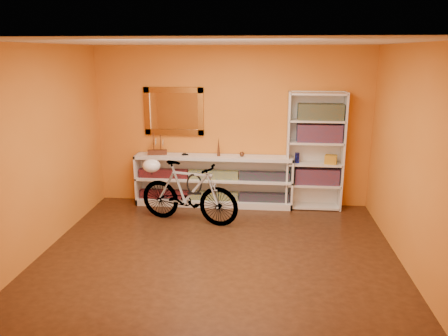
# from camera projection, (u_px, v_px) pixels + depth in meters

# --- Properties ---
(floor) EXTENTS (4.50, 4.00, 0.01)m
(floor) POSITION_uv_depth(u_px,v_px,m) (219.00, 254.00, 5.53)
(floor) COLOR black
(floor) RESTS_ON ground
(ceiling) EXTENTS (4.50, 4.00, 0.01)m
(ceiling) POSITION_uv_depth(u_px,v_px,m) (218.00, 42.00, 4.85)
(ceiling) COLOR silver
(ceiling) RESTS_ON ground
(back_wall) EXTENTS (4.50, 0.01, 2.60)m
(back_wall) POSITION_uv_depth(u_px,v_px,m) (232.00, 127.00, 7.11)
(back_wall) COLOR orange
(back_wall) RESTS_ON ground
(left_wall) EXTENTS (0.01, 4.00, 2.60)m
(left_wall) POSITION_uv_depth(u_px,v_px,m) (39.00, 151.00, 5.40)
(left_wall) COLOR orange
(left_wall) RESTS_ON ground
(right_wall) EXTENTS (0.01, 4.00, 2.60)m
(right_wall) POSITION_uv_depth(u_px,v_px,m) (413.00, 159.00, 4.98)
(right_wall) COLOR orange
(right_wall) RESTS_ON ground
(gilt_mirror) EXTENTS (0.98, 0.06, 0.78)m
(gilt_mirror) POSITION_uv_depth(u_px,v_px,m) (174.00, 111.00, 7.10)
(gilt_mirror) COLOR brown
(gilt_mirror) RESTS_ON back_wall
(wall_socket) EXTENTS (0.09, 0.02, 0.09)m
(wall_socket) POSITION_uv_depth(u_px,v_px,m) (285.00, 190.00, 7.28)
(wall_socket) COLOR silver
(wall_socket) RESTS_ON back_wall
(console_unit) EXTENTS (2.60, 0.35, 0.85)m
(console_unit) POSITION_uv_depth(u_px,v_px,m) (214.00, 181.00, 7.19)
(console_unit) COLOR silver
(console_unit) RESTS_ON floor
(cd_row_lower) EXTENTS (2.50, 0.13, 0.14)m
(cd_row_lower) POSITION_uv_depth(u_px,v_px,m) (214.00, 196.00, 7.23)
(cd_row_lower) COLOR black
(cd_row_lower) RESTS_ON console_unit
(cd_row_upper) EXTENTS (2.50, 0.13, 0.14)m
(cd_row_upper) POSITION_uv_depth(u_px,v_px,m) (213.00, 175.00, 7.14)
(cd_row_upper) COLOR navy
(cd_row_upper) RESTS_ON console_unit
(model_ship) EXTENTS (0.33, 0.17, 0.37)m
(model_ship) POSITION_uv_depth(u_px,v_px,m) (157.00, 144.00, 7.11)
(model_ship) COLOR #442013
(model_ship) RESTS_ON console_unit
(toy_car) EXTENTS (0.00, 0.00, 0.00)m
(toy_car) POSITION_uv_depth(u_px,v_px,m) (185.00, 155.00, 7.12)
(toy_car) COLOR black
(toy_car) RESTS_ON console_unit
(bronze_ornament) EXTENTS (0.05, 0.05, 0.31)m
(bronze_ornament) POSITION_uv_depth(u_px,v_px,m) (219.00, 147.00, 7.03)
(bronze_ornament) COLOR brown
(bronze_ornament) RESTS_ON console_unit
(decorative_orb) EXTENTS (0.08, 0.08, 0.08)m
(decorative_orb) POSITION_uv_depth(u_px,v_px,m) (242.00, 154.00, 7.02)
(decorative_orb) COLOR brown
(decorative_orb) RESTS_ON console_unit
(bookcase) EXTENTS (0.90, 0.30, 1.90)m
(bookcase) POSITION_uv_depth(u_px,v_px,m) (315.00, 152.00, 6.92)
(bookcase) COLOR silver
(bookcase) RESTS_ON floor
(book_row_a) EXTENTS (0.70, 0.22, 0.26)m
(book_row_a) POSITION_uv_depth(u_px,v_px,m) (317.00, 176.00, 7.02)
(book_row_a) COLOR maroon
(book_row_a) RESTS_ON bookcase
(book_row_b) EXTENTS (0.70, 0.22, 0.28)m
(book_row_b) POSITION_uv_depth(u_px,v_px,m) (319.00, 133.00, 6.84)
(book_row_b) COLOR maroon
(book_row_b) RESTS_ON bookcase
(book_row_c) EXTENTS (0.70, 0.22, 0.25)m
(book_row_c) POSITION_uv_depth(u_px,v_px,m) (320.00, 112.00, 6.75)
(book_row_c) COLOR #16484F
(book_row_c) RESTS_ON bookcase
(travel_mug) EXTENTS (0.07, 0.07, 0.17)m
(travel_mug) POSITION_uv_depth(u_px,v_px,m) (297.00, 158.00, 6.95)
(travel_mug) COLOR navy
(travel_mug) RESTS_ON bookcase
(red_tin) EXTENTS (0.17, 0.17, 0.19)m
(red_tin) POSITION_uv_depth(u_px,v_px,m) (304.00, 113.00, 6.81)
(red_tin) COLOR maroon
(red_tin) RESTS_ON bookcase
(yellow_bag) EXTENTS (0.21, 0.17, 0.14)m
(yellow_bag) POSITION_uv_depth(u_px,v_px,m) (331.00, 160.00, 6.89)
(yellow_bag) COLOR #BE8921
(yellow_bag) RESTS_ON bookcase
(bicycle) EXTENTS (0.80, 1.65, 0.94)m
(bicycle) POSITION_uv_depth(u_px,v_px,m) (189.00, 192.00, 6.45)
(bicycle) COLOR silver
(bicycle) RESTS_ON floor
(helmet) EXTENTS (0.27, 0.26, 0.20)m
(helmet) POSITION_uv_depth(u_px,v_px,m) (151.00, 166.00, 6.56)
(helmet) COLOR white
(helmet) RESTS_ON bicycle
(u_lock) EXTENTS (0.23, 0.02, 0.23)m
(u_lock) POSITION_uv_depth(u_px,v_px,m) (194.00, 184.00, 6.38)
(u_lock) COLOR black
(u_lock) RESTS_ON bicycle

